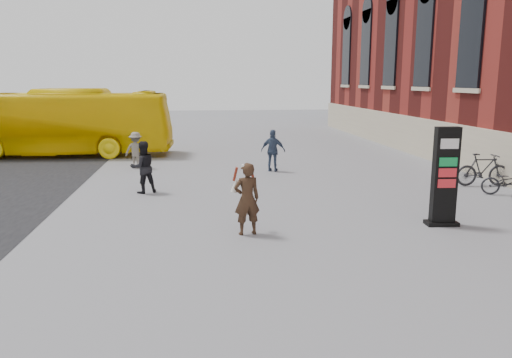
{
  "coord_description": "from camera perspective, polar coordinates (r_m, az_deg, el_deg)",
  "views": [
    {
      "loc": [
        -1.07,
        -10.58,
        3.54
      ],
      "look_at": [
        0.4,
        1.57,
        1.11
      ],
      "focal_mm": 35.0,
      "sensor_mm": 36.0,
      "label": 1
    }
  ],
  "objects": [
    {
      "name": "bike_7",
      "position": [
        18.61,
        24.51,
        0.98
      ],
      "size": [
        1.88,
        0.61,
        1.12
      ],
      "primitive_type": "imported",
      "rotation": [
        0.0,
        0.0,
        1.53
      ],
      "color": "#252529",
      "rests_on": "ground"
    },
    {
      "name": "bus",
      "position": [
        25.64,
        -22.56,
        5.98
      ],
      "size": [
        11.49,
        3.28,
        3.17
      ],
      "primitive_type": "imported",
      "rotation": [
        0.0,
        0.0,
        1.52
      ],
      "color": "yellow",
      "rests_on": "road"
    },
    {
      "name": "pedestrian_b",
      "position": [
        20.94,
        -13.56,
        3.22
      ],
      "size": [
        1.08,
        0.83,
        1.48
      ],
      "primitive_type": "imported",
      "rotation": [
        0.0,
        0.0,
        2.82
      ],
      "color": "slate",
      "rests_on": "ground"
    },
    {
      "name": "pedestrian_a",
      "position": [
        16.23,
        -12.79,
        1.32
      ],
      "size": [
        0.99,
        0.89,
        1.66
      ],
      "primitive_type": "imported",
      "rotation": [
        0.0,
        0.0,
        3.54
      ],
      "color": "black",
      "rests_on": "ground"
    },
    {
      "name": "pedestrian_c",
      "position": [
        19.65,
        1.96,
        3.26
      ],
      "size": [
        1.05,
        0.72,
        1.65
      ],
      "primitive_type": "imported",
      "rotation": [
        0.0,
        0.0,
        2.78
      ],
      "color": "#394965",
      "rests_on": "ground"
    },
    {
      "name": "ground",
      "position": [
        11.2,
        -1.09,
        -7.2
      ],
      "size": [
        100.0,
        100.0,
        0.0
      ],
      "primitive_type": "plane",
      "color": "#9E9EA3"
    },
    {
      "name": "bike_6",
      "position": [
        17.39,
        27.03,
        -0.32
      ],
      "size": [
        1.73,
        1.21,
        0.86
      ],
      "primitive_type": "imported",
      "rotation": [
        0.0,
        0.0,
        1.14
      ],
      "color": "#252529",
      "rests_on": "ground"
    },
    {
      "name": "woman",
      "position": [
        11.53,
        -1.07,
        -2.17
      ],
      "size": [
        0.72,
        0.67,
        1.7
      ],
      "rotation": [
        0.0,
        0.0,
        3.33
      ],
      "color": "#372617",
      "rests_on": "ground"
    },
    {
      "name": "info_pylon",
      "position": [
        13.03,
        20.77,
        0.23
      ],
      "size": [
        0.81,
        0.44,
        2.44
      ],
      "rotation": [
        0.0,
        0.0,
        -0.07
      ],
      "color": "black",
      "rests_on": "ground"
    }
  ]
}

